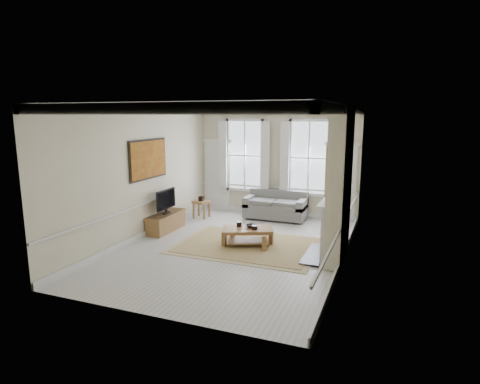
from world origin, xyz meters
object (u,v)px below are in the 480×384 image
at_px(tv_stand, 166,222).
at_px(sofa, 276,207).
at_px(side_table, 201,204).
at_px(coffee_table, 248,231).

bearing_deg(tv_stand, sofa, 43.95).
bearing_deg(tv_stand, side_table, 80.76).
relative_size(side_table, coffee_table, 0.40).
xyz_separation_m(sofa, coffee_table, (0.09, -2.81, 0.01)).
height_order(sofa, coffee_table, sofa).
distance_m(sofa, coffee_table, 2.81).
height_order(side_table, coffee_table, side_table).
bearing_deg(coffee_table, tv_stand, 147.94).
distance_m(coffee_table, tv_stand, 2.61).
bearing_deg(coffee_table, sofa, 68.62).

